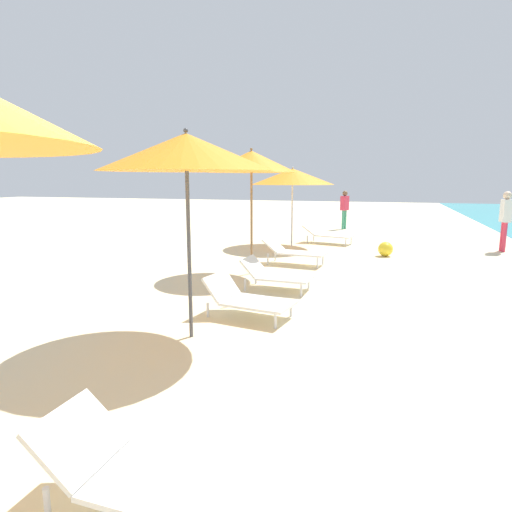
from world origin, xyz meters
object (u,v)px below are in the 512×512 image
(umbrella_third, at_px, (251,162))
(lounger_farthest_shoreside, at_px, (327,234))
(lounger_nearest_shoreside, at_px, (149,472))
(umbrella_second, at_px, (186,152))
(lounger_third_shoreside, at_px, (293,251))
(lounger_third_inland, at_px, (275,274))
(lounger_second_shoreside, at_px, (247,298))
(beach_ball, at_px, (385,249))
(umbrella_farthest, at_px, (293,177))
(person_walking_far, at_px, (345,206))
(person_walking_near, at_px, (506,215))

(umbrella_third, bearing_deg, lounger_farthest_shoreside, 78.92)
(lounger_nearest_shoreside, height_order, lounger_farthest_shoreside, lounger_nearest_shoreside)
(umbrella_third, bearing_deg, umbrella_second, -84.06)
(lounger_third_shoreside, bearing_deg, lounger_third_inland, -79.15)
(lounger_second_shoreside, bearing_deg, lounger_farthest_shoreside, 98.57)
(umbrella_second, distance_m, lounger_third_shoreside, 5.61)
(umbrella_third, xyz_separation_m, beach_ball, (2.83, 3.14, -2.24))
(umbrella_farthest, relative_size, lounger_farthest_shoreside, 1.49)
(person_walking_far, bearing_deg, lounger_farthest_shoreside, -66.70)
(umbrella_second, bearing_deg, lounger_third_inland, 80.68)
(umbrella_second, xyz_separation_m, lounger_second_shoreside, (0.45, 1.03, -2.11))
(person_walking_near, distance_m, person_walking_far, 6.64)
(umbrella_farthest, bearing_deg, person_walking_near, 7.76)
(person_walking_near, bearing_deg, lounger_third_inland, -135.94)
(lounger_second_shoreside, height_order, person_walking_near, person_walking_near)
(lounger_nearest_shoreside, relative_size, umbrella_farthest, 0.59)
(umbrella_third, bearing_deg, person_walking_far, 83.31)
(umbrella_farthest, distance_m, beach_ball, 3.58)
(lounger_third_shoreside, bearing_deg, beach_ball, 47.58)
(umbrella_third, bearing_deg, lounger_second_shoreside, -73.59)
(lounger_nearest_shoreside, height_order, person_walking_near, person_walking_near)
(lounger_nearest_shoreside, distance_m, umbrella_farthest, 11.23)
(lounger_third_inland, bearing_deg, person_walking_near, 52.74)
(lounger_third_shoreside, bearing_deg, umbrella_second, -86.33)
(lounger_third_shoreside, bearing_deg, person_walking_far, 93.55)
(lounger_nearest_shoreside, distance_m, person_walking_far, 16.20)
(umbrella_farthest, bearing_deg, beach_ball, -19.42)
(umbrella_second, xyz_separation_m, beach_ball, (2.42, 7.08, -2.20))
(umbrella_second, height_order, person_walking_near, umbrella_second)
(umbrella_farthest, height_order, person_walking_far, umbrella_farthest)
(lounger_third_shoreside, distance_m, beach_ball, 2.86)
(lounger_farthest_shoreside, bearing_deg, lounger_third_inland, -76.94)
(umbrella_farthest, height_order, person_walking_near, umbrella_farthest)
(person_walking_far, bearing_deg, lounger_third_inland, -66.58)
(lounger_farthest_shoreside, bearing_deg, umbrella_second, -79.42)
(lounger_nearest_shoreside, bearing_deg, person_walking_far, 92.71)
(lounger_nearest_shoreside, height_order, umbrella_second, umbrella_second)
(lounger_farthest_shoreside, bearing_deg, lounger_third_shoreside, -80.53)
(umbrella_second, relative_size, person_walking_near, 1.55)
(lounger_second_shoreside, distance_m, umbrella_third, 3.72)
(lounger_second_shoreside, relative_size, beach_ball, 3.52)
(umbrella_second, height_order, lounger_farthest_shoreside, umbrella_second)
(lounger_farthest_shoreside, relative_size, person_walking_far, 1.06)
(lounger_second_shoreside, bearing_deg, lounger_nearest_shoreside, -70.99)
(lounger_nearest_shoreside, bearing_deg, umbrella_farthest, 99.10)
(person_walking_near, bearing_deg, lounger_nearest_shoreside, -116.91)
(lounger_nearest_shoreside, relative_size, person_walking_far, 0.94)
(umbrella_third, bearing_deg, lounger_nearest_shoreside, -77.51)
(lounger_nearest_shoreside, xyz_separation_m, lounger_third_inland, (-0.65, 5.62, 0.01))
(person_walking_far, bearing_deg, umbrella_farthest, -77.18)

